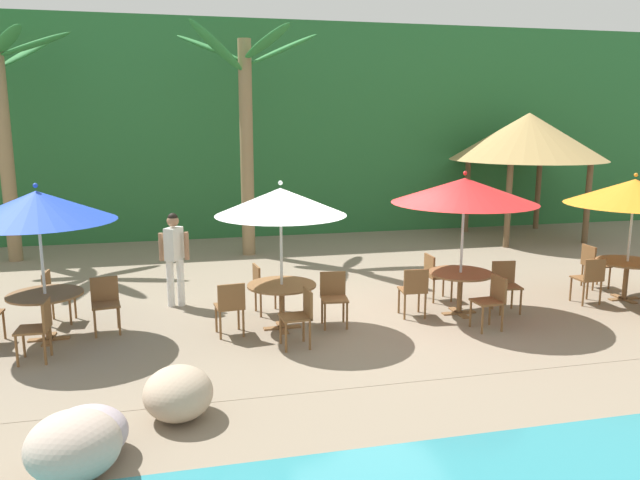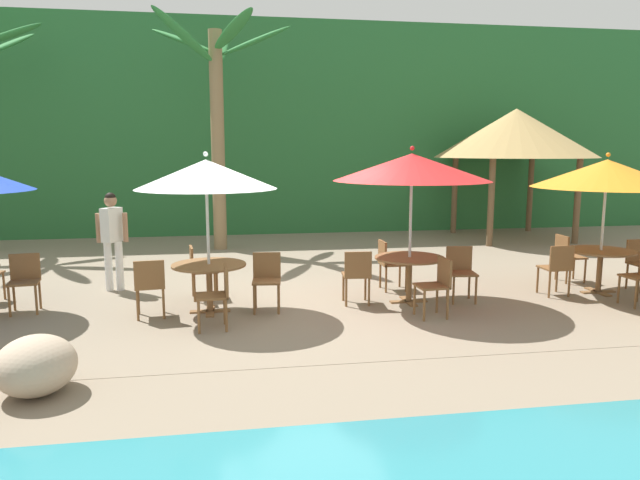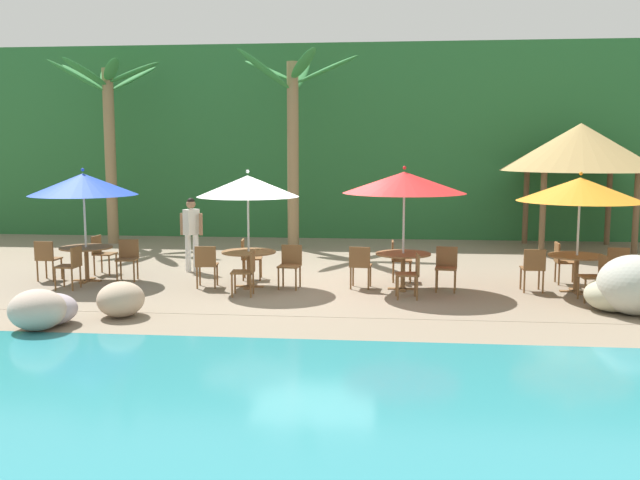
{
  "view_description": "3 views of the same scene",
  "coord_description": "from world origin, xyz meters",
  "px_view_note": "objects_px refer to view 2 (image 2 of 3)",
  "views": [
    {
      "loc": [
        -2.89,
        -9.51,
        3.32
      ],
      "look_at": [
        -0.54,
        0.56,
        1.28
      ],
      "focal_mm": 34.47,
      "sensor_mm": 36.0,
      "label": 1
    },
    {
      "loc": [
        -1.08,
        -8.79,
        2.42
      ],
      "look_at": [
        0.42,
        0.35,
        0.97
      ],
      "focal_mm": 32.63,
      "sensor_mm": 36.0,
      "label": 2
    },
    {
      "loc": [
        1.52,
        -14.12,
        2.82
      ],
      "look_at": [
        0.11,
        -0.09,
        0.98
      ],
      "focal_mm": 39.61,
      "sensor_mm": 36.0,
      "label": 3
    }
  ],
  "objects_px": {
    "chair_white_seaward": "(267,277)",
    "chair_red_left": "(357,273)",
    "chair_blue_seaward": "(25,278)",
    "palm_tree_second": "(217,98)",
    "waiter_in_white": "(112,234)",
    "umbrella_orange": "(607,174)",
    "dining_table_white": "(209,272)",
    "chair_red_right": "(437,283)",
    "chair_white_right": "(218,292)",
    "chair_orange_left": "(557,266)",
    "umbrella_white": "(206,174)",
    "dining_table_orange": "(600,257)",
    "chair_white_inland": "(199,268)",
    "chair_white_left": "(150,284)",
    "chair_orange_inland": "(567,254)",
    "umbrella_red": "(412,167)",
    "palapa_hut": "(515,134)",
    "chair_red_inland": "(388,261)",
    "dining_table_red": "(409,265)",
    "chair_red_seaward": "(461,269)"
  },
  "relations": [
    {
      "from": "dining_table_red",
      "to": "chair_red_seaward",
      "type": "relative_size",
      "value": 1.26
    },
    {
      "from": "chair_white_left",
      "to": "palm_tree_second",
      "type": "xyz_separation_m",
      "value": [
        0.96,
        5.87,
        3.11
      ]
    },
    {
      "from": "dining_table_red",
      "to": "umbrella_orange",
      "type": "relative_size",
      "value": 0.46
    },
    {
      "from": "chair_white_right",
      "to": "umbrella_orange",
      "type": "height_order",
      "value": "umbrella_orange"
    },
    {
      "from": "umbrella_red",
      "to": "palapa_hut",
      "type": "height_order",
      "value": "palapa_hut"
    },
    {
      "from": "waiter_in_white",
      "to": "dining_table_red",
      "type": "bearing_deg",
      "value": -18.32
    },
    {
      "from": "chair_red_inland",
      "to": "dining_table_orange",
      "type": "bearing_deg",
      "value": -12.41
    },
    {
      "from": "chair_blue_seaward",
      "to": "dining_table_white",
      "type": "distance_m",
      "value": 2.78
    },
    {
      "from": "dining_table_white",
      "to": "chair_white_right",
      "type": "distance_m",
      "value": 0.86
    },
    {
      "from": "dining_table_white",
      "to": "chair_red_inland",
      "type": "height_order",
      "value": "chair_red_inland"
    },
    {
      "from": "umbrella_red",
      "to": "chair_red_left",
      "type": "height_order",
      "value": "umbrella_red"
    },
    {
      "from": "dining_table_white",
      "to": "chair_orange_inland",
      "type": "height_order",
      "value": "chair_orange_inland"
    },
    {
      "from": "umbrella_white",
      "to": "dining_table_orange",
      "type": "relative_size",
      "value": 2.17
    },
    {
      "from": "chair_blue_seaward",
      "to": "waiter_in_white",
      "type": "distance_m",
      "value": 1.64
    },
    {
      "from": "chair_white_right",
      "to": "chair_orange_inland",
      "type": "height_order",
      "value": "same"
    },
    {
      "from": "chair_red_left",
      "to": "palm_tree_second",
      "type": "relative_size",
      "value": 0.16
    },
    {
      "from": "dining_table_red",
      "to": "chair_red_right",
      "type": "height_order",
      "value": "chair_red_right"
    },
    {
      "from": "chair_blue_seaward",
      "to": "chair_orange_inland",
      "type": "distance_m",
      "value": 9.17
    },
    {
      "from": "chair_blue_seaward",
      "to": "waiter_in_white",
      "type": "height_order",
      "value": "waiter_in_white"
    },
    {
      "from": "chair_blue_seaward",
      "to": "palm_tree_second",
      "type": "height_order",
      "value": "palm_tree_second"
    },
    {
      "from": "dining_table_orange",
      "to": "palm_tree_second",
      "type": "xyz_separation_m",
      "value": [
        -6.38,
        5.54,
        3.01
      ]
    },
    {
      "from": "chair_blue_seaward",
      "to": "umbrella_orange",
      "type": "height_order",
      "value": "umbrella_orange"
    },
    {
      "from": "umbrella_white",
      "to": "waiter_in_white",
      "type": "distance_m",
      "value": 2.57
    },
    {
      "from": "dining_table_white",
      "to": "dining_table_orange",
      "type": "distance_m",
      "value": 6.5
    },
    {
      "from": "chair_red_seaward",
      "to": "waiter_in_white",
      "type": "relative_size",
      "value": 0.51
    },
    {
      "from": "chair_white_inland",
      "to": "palapa_hut",
      "type": "distance_m",
      "value": 10.07
    },
    {
      "from": "chair_white_right",
      "to": "umbrella_white",
      "type": "bearing_deg",
      "value": 99.43
    },
    {
      "from": "dining_table_white",
      "to": "chair_red_right",
      "type": "height_order",
      "value": "chair_red_right"
    },
    {
      "from": "dining_table_white",
      "to": "chair_orange_left",
      "type": "height_order",
      "value": "chair_orange_left"
    },
    {
      "from": "chair_red_left",
      "to": "chair_red_inland",
      "type": "bearing_deg",
      "value": 49.14
    },
    {
      "from": "chair_white_seaward",
      "to": "chair_red_left",
      "type": "xyz_separation_m",
      "value": [
        1.41,
        0.04,
        0.0
      ]
    },
    {
      "from": "chair_white_right",
      "to": "umbrella_orange",
      "type": "distance_m",
      "value": 6.61
    },
    {
      "from": "chair_red_right",
      "to": "chair_blue_seaward",
      "type": "bearing_deg",
      "value": 167.96
    },
    {
      "from": "chair_white_left",
      "to": "chair_red_right",
      "type": "distance_m",
      "value": 4.14
    },
    {
      "from": "chair_blue_seaward",
      "to": "chair_orange_left",
      "type": "bearing_deg",
      "value": -3.16
    },
    {
      "from": "chair_white_seaward",
      "to": "chair_red_right",
      "type": "relative_size",
      "value": 1.0
    },
    {
      "from": "chair_blue_seaward",
      "to": "chair_red_right",
      "type": "height_order",
      "value": "same"
    },
    {
      "from": "chair_red_inland",
      "to": "umbrella_orange",
      "type": "xyz_separation_m",
      "value": [
        3.49,
        -0.77,
        1.51
      ]
    },
    {
      "from": "chair_white_right",
      "to": "palm_tree_second",
      "type": "relative_size",
      "value": 0.16
    },
    {
      "from": "dining_table_orange",
      "to": "palm_tree_second",
      "type": "bearing_deg",
      "value": 139.0
    },
    {
      "from": "chair_white_inland",
      "to": "umbrella_orange",
      "type": "bearing_deg",
      "value": -5.88
    },
    {
      "from": "chair_white_inland",
      "to": "dining_table_red",
      "type": "relative_size",
      "value": 0.79
    },
    {
      "from": "umbrella_red",
      "to": "chair_red_right",
      "type": "xyz_separation_m",
      "value": [
        0.15,
        -0.84,
        -1.63
      ]
    },
    {
      "from": "umbrella_white",
      "to": "chair_red_inland",
      "type": "distance_m",
      "value": 3.51
    },
    {
      "from": "palapa_hut",
      "to": "chair_red_inland",
      "type": "bearing_deg",
      "value": -133.46
    },
    {
      "from": "chair_white_inland",
      "to": "chair_red_inland",
      "type": "distance_m",
      "value": 3.21
    },
    {
      "from": "umbrella_orange",
      "to": "palm_tree_second",
      "type": "distance_m",
      "value": 8.6
    },
    {
      "from": "umbrella_white",
      "to": "umbrella_orange",
      "type": "height_order",
      "value": "umbrella_white"
    },
    {
      "from": "umbrella_red",
      "to": "chair_orange_left",
      "type": "distance_m",
      "value": 3.02
    },
    {
      "from": "chair_white_left",
      "to": "chair_orange_left",
      "type": "distance_m",
      "value": 6.49
    }
  ]
}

